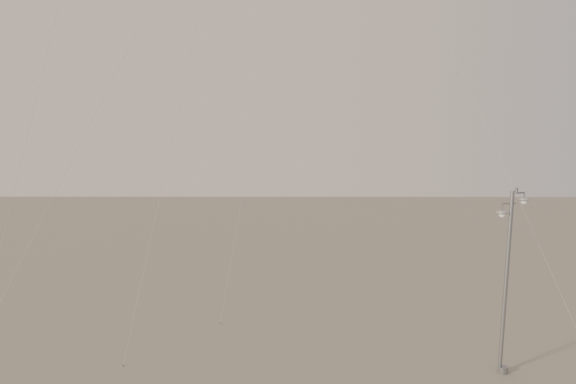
{
  "coord_description": "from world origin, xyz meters",
  "views": [
    {
      "loc": [
        1.23,
        -24.96,
        10.79
      ],
      "look_at": [
        1.12,
        5.0,
        7.93
      ],
      "focal_mm": 40.0,
      "sensor_mm": 36.0,
      "label": 1
    }
  ],
  "objects": [
    {
      "name": "kite_4",
      "position": [
        10.06,
        10.93,
        15.28
      ],
      "size": [
        5.66,
        15.17,
        21.22
      ],
      "rotation": [
        0.0,
        0.0,
        1.34
      ],
      "color": "#36322D",
      "rests_on": "ground"
    },
    {
      "name": "street_lamp",
      "position": [
        10.82,
        2.85,
        4.45
      ],
      "size": [
        1.55,
        0.78,
        8.34
      ],
      "color": "gray",
      "rests_on": "ground"
    }
  ]
}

